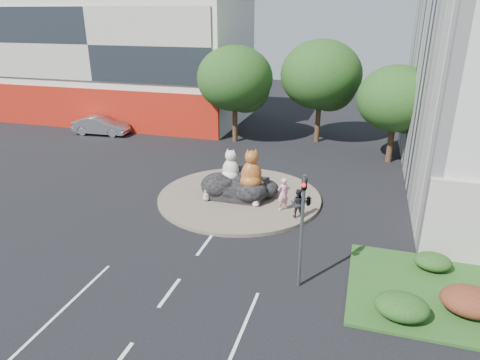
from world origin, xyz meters
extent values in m
plane|color=black|center=(0.00, 0.00, 0.00)|extent=(120.00, 120.00, 0.00)
cylinder|color=brown|center=(0.00, 10.00, 0.10)|extent=(10.00, 10.00, 0.20)
cube|color=silver|center=(-18.00, 28.00, 6.00)|extent=(25.00, 12.00, 12.00)
cube|color=#A01B0E|center=(-18.00, 21.95, 2.00)|extent=(25.00, 0.30, 4.00)
cube|color=#B2AD9E|center=(-18.00, 21.90, 8.00)|extent=(24.00, 0.15, 6.50)
cube|color=#204A18|center=(12.00, 3.00, 0.06)|extent=(10.00, 6.00, 0.12)
cylinder|color=#382314|center=(-4.00, 22.00, 1.87)|extent=(0.44, 0.44, 3.74)
ellipsoid|color=#113612|center=(-4.00, 22.00, 5.53)|extent=(6.46, 6.46, 5.49)
sphere|color=#113612|center=(-3.20, 22.50, 4.68)|extent=(4.25, 4.25, 4.25)
sphere|color=#113612|center=(-4.70, 21.70, 4.93)|extent=(3.74, 3.74, 3.74)
cylinder|color=#382314|center=(3.00, 24.00, 1.98)|extent=(0.44, 0.44, 3.96)
ellipsoid|color=#113612|center=(3.00, 24.00, 5.85)|extent=(6.84, 6.84, 5.81)
sphere|color=#113612|center=(3.80, 24.50, 4.95)|extent=(4.50, 4.50, 4.50)
sphere|color=#113612|center=(2.30, 23.70, 5.22)|extent=(3.96, 3.96, 3.96)
cylinder|color=#382314|center=(9.00, 20.00, 1.65)|extent=(0.44, 0.44, 3.30)
ellipsoid|color=#113612|center=(9.00, 20.00, 4.88)|extent=(5.70, 5.70, 4.84)
sphere|color=#113612|center=(9.80, 20.50, 4.12)|extent=(3.75, 3.75, 3.75)
sphere|color=#113612|center=(8.30, 19.70, 4.35)|extent=(3.30, 3.30, 3.30)
ellipsoid|color=#113612|center=(9.00, 1.00, 0.57)|extent=(2.00, 1.60, 0.90)
ellipsoid|color=#471813|center=(11.50, 2.00, 0.61)|extent=(2.20, 1.76, 0.99)
ellipsoid|color=#113612|center=(10.50, 4.80, 0.48)|extent=(1.60, 1.28, 0.72)
cylinder|color=#595B60|center=(5.00, 2.00, 2.50)|extent=(0.14, 0.14, 5.00)
imported|color=black|center=(5.00, 2.00, 4.20)|extent=(0.21, 0.26, 1.30)
imported|color=black|center=(5.20, 2.00, 4.00)|extent=(0.26, 1.24, 0.50)
sphere|color=red|center=(5.00, 1.82, 4.65)|extent=(0.18, 0.18, 0.18)
cube|color=silver|center=(11.00, 8.00, 7.90)|extent=(0.50, 0.22, 0.12)
imported|color=pink|center=(2.95, 8.77, 1.17)|extent=(0.83, 0.82, 1.94)
imported|color=black|center=(3.91, 8.07, 1.03)|extent=(0.82, 0.64, 1.66)
imported|color=#9C9EA4|center=(-16.69, 20.59, 0.86)|extent=(5.35, 2.21, 1.72)
cylinder|color=black|center=(8.90, 0.87, 0.48)|extent=(0.45, 0.45, 0.73)
camera|label=1|loc=(6.97, -13.21, 10.74)|focal=32.00mm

